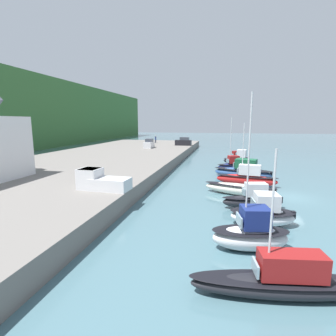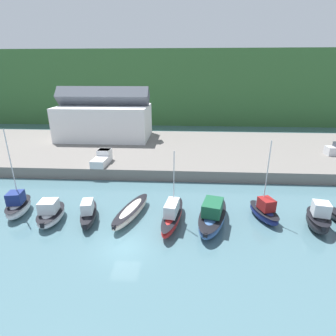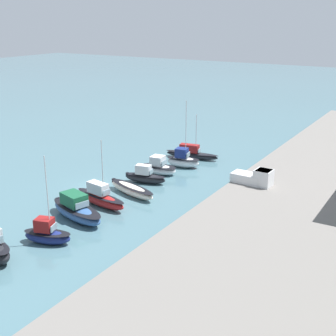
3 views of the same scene
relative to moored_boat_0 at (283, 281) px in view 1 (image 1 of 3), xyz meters
The scene contains 17 objects.
ground_plane 17.78m from the moored_boat_0, 13.98° to the right, with size 320.00×320.00×0.00m, color #476B75.
quay_promenade 29.80m from the moored_boat_0, 54.65° to the left, with size 115.03×26.47×1.67m.
moored_boat_0 is the anchor object (origin of this frame).
moored_boat_1 4.45m from the moored_boat_0, 13.03° to the left, with size 2.87×5.00×9.47m.
moored_boat_2 8.63m from the moored_boat_0, ahead, with size 2.87×5.05×2.49m.
moored_boat_3 12.53m from the moored_boat_0, ahead, with size 2.54×5.66×2.37m.
moored_boat_4 16.89m from the moored_boat_0, ahead, with size 3.73×7.85×1.24m.
moored_boat_5 21.37m from the moored_boat_0, ahead, with size 2.82×7.61×7.72m.
moored_boat_6 25.48m from the moored_boat_0, ahead, with size 4.52×8.35×2.77m.
moored_boat_7 31.12m from the moored_boat_0, ahead, with size 3.13×4.98×8.58m.
moored_boat_8 35.91m from the moored_boat_0, ahead, with size 2.91×4.67×2.99m.
moored_boat_9 39.28m from the moored_boat_0, ahead, with size 3.37×5.17×2.36m.
parked_car_0 52.81m from the moored_boat_0, 22.83° to the left, with size 4.28×2.00×2.16m.
parked_car_1 58.43m from the moored_boat_0, 13.30° to the left, with size 1.97×4.27×2.16m.
pickup_truck_0 17.23m from the moored_boat_0, 54.08° to the left, with size 2.14×4.80×1.90m.
person_on_quay 67.26m from the moored_boat_0, 19.79° to the left, with size 0.40×0.40×2.14m.
dog_on_quay 72.12m from the moored_boat_0, 12.00° to the left, with size 0.52×0.88×0.68m.
Camera 1 is at (-28.78, 7.06, 7.81)m, focal length 28.00 mm.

